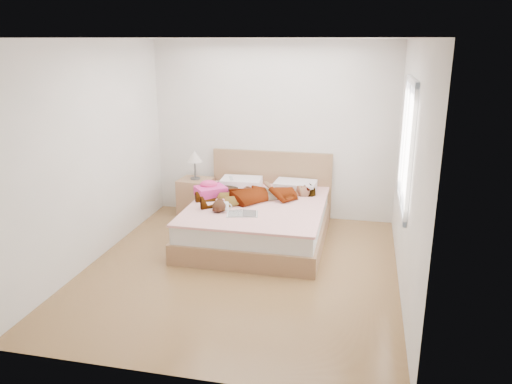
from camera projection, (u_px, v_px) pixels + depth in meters
ground at (241, 269)px, 5.86m from camera, size 4.00×4.00×0.00m
woman at (259, 191)px, 6.73m from camera, size 1.79×1.43×0.23m
hair at (228, 185)px, 7.29m from camera, size 0.43×0.52×0.08m
phone at (231, 178)px, 7.20m from camera, size 0.08×0.09×0.05m
room_shell at (407, 146)px, 5.34m from camera, size 4.00×4.00×4.00m
bed at (259, 218)px, 6.75m from camera, size 1.80×2.08×1.00m
towel at (210, 189)px, 6.93m from camera, size 0.51×0.50×0.21m
magazine at (242, 214)px, 6.19m from camera, size 0.43×0.33×0.02m
coffee_mug at (226, 206)px, 6.32m from camera, size 0.14×0.10×0.11m
plush_toy at (219, 205)px, 6.28m from camera, size 0.20×0.28×0.15m
nightstand at (196, 194)px, 7.58m from camera, size 0.51×0.46×1.02m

